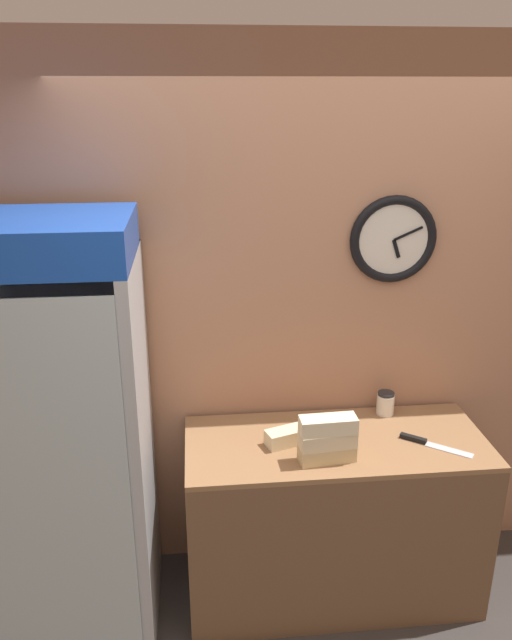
{
  "coord_description": "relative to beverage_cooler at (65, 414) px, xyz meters",
  "views": [
    {
      "loc": [
        -0.64,
        -1.67,
        2.45
      ],
      "look_at": [
        -0.39,
        0.85,
        1.51
      ],
      "focal_mm": 35.0,
      "sensor_mm": 36.0,
      "label": 1
    }
  ],
  "objects": [
    {
      "name": "wall_back",
      "position": [
        1.25,
        0.34,
        0.27
      ],
      "size": [
        5.2,
        0.1,
        2.7
      ],
      "color": "#AD7A5B",
      "rests_on": "ground_plane"
    },
    {
      "name": "prep_counter",
      "position": [
        1.24,
        -0.02,
        -0.64
      ],
      "size": [
        1.44,
        0.61,
        0.88
      ],
      "color": "brown",
      "rests_on": "ground_plane"
    },
    {
      "name": "beverage_cooler",
      "position": [
        0.0,
        0.0,
        0.0
      ],
      "size": [
        0.72,
        0.67,
        1.99
      ],
      "color": "#B2B7BC",
      "rests_on": "ground_plane"
    },
    {
      "name": "sandwich_stack_bottom",
      "position": [
        1.16,
        -0.18,
        -0.17
      ],
      "size": [
        0.26,
        0.12,
        0.07
      ],
      "color": "tan",
      "rests_on": "prep_counter"
    },
    {
      "name": "sandwich_stack_middle",
      "position": [
        1.16,
        -0.18,
        -0.1
      ],
      "size": [
        0.26,
        0.12,
        0.07
      ],
      "color": "beige",
      "rests_on": "sandwich_stack_bottom"
    },
    {
      "name": "sandwich_stack_top",
      "position": [
        1.16,
        -0.18,
        -0.02
      ],
      "size": [
        0.26,
        0.1,
        0.07
      ],
      "color": "beige",
      "rests_on": "sandwich_stack_middle"
    },
    {
      "name": "sandwich_flat_left",
      "position": [
        1.03,
        -0.01,
        -0.17
      ],
      "size": [
        0.28,
        0.17,
        0.08
      ],
      "color": "beige",
      "rests_on": "prep_counter"
    },
    {
      "name": "chefs_knife",
      "position": [
        1.65,
        -0.09,
        -0.2
      ],
      "size": [
        0.3,
        0.23,
        0.02
      ],
      "color": "silver",
      "rests_on": "prep_counter"
    },
    {
      "name": "condiment_jar",
      "position": [
        1.55,
        0.22,
        -0.15
      ],
      "size": [
        0.09,
        0.09,
        0.12
      ],
      "color": "silver",
      "rests_on": "prep_counter"
    }
  ]
}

